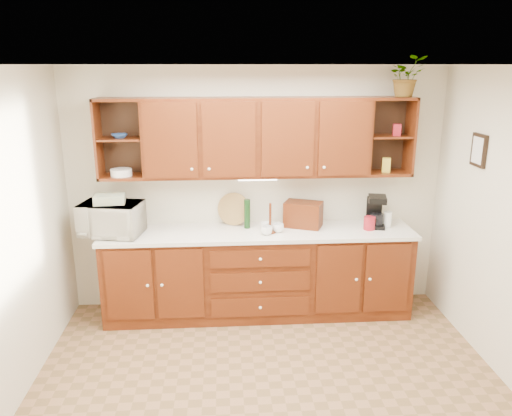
{
  "coord_description": "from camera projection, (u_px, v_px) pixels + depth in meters",
  "views": [
    {
      "loc": [
        -0.36,
        -3.46,
        2.6
      ],
      "look_at": [
        -0.04,
        1.15,
        1.27
      ],
      "focal_mm": 35.0,
      "sensor_mm": 36.0,
      "label": 1
    }
  ],
  "objects": [
    {
      "name": "canister_white",
      "position": [
        387.0,
        219.0,
        5.29
      ],
      "size": [
        0.09,
        0.09,
        0.17
      ],
      "primitive_type": "cylinder",
      "rotation": [
        0.0,
        0.0,
        -0.0
      ],
      "color": "white",
      "rests_on": "countertop"
    },
    {
      "name": "base_cabinets",
      "position": [
        258.0,
        274.0,
        5.33
      ],
      "size": [
        3.2,
        0.6,
        0.9
      ],
      "primitive_type": "cube",
      "color": "#3B1306",
      "rests_on": "floor"
    },
    {
      "name": "mug_tree",
      "position": [
        270.0,
        228.0,
        5.12
      ],
      "size": [
        0.24,
        0.26,
        0.31
      ],
      "rotation": [
        0.0,
        0.0,
        -0.01
      ],
      "color": "#3B1306",
      "rests_on": "countertop"
    },
    {
      "name": "ceiling",
      "position": [
        274.0,
        65.0,
        3.34
      ],
      "size": [
        4.0,
        4.0,
        0.0
      ],
      "primitive_type": "plane",
      "rotation": [
        3.14,
        0.0,
        0.0
      ],
      "color": "white",
      "rests_on": "back_wall"
    },
    {
      "name": "potted_plant",
      "position": [
        406.0,
        76.0,
        4.94
      ],
      "size": [
        0.39,
        0.34,
        0.4
      ],
      "primitive_type": "imported",
      "rotation": [
        0.0,
        0.0,
        0.09
      ],
      "color": "#999999",
      "rests_on": "upper_cabinets"
    },
    {
      "name": "pantry_box_yellow",
      "position": [
        386.0,
        165.0,
        5.2
      ],
      "size": [
        0.1,
        0.09,
        0.15
      ],
      "primitive_type": "cube",
      "rotation": [
        0.0,
        0.0,
        -0.3
      ],
      "color": "gold",
      "rests_on": "upper_cabinets"
    },
    {
      "name": "canister_red",
      "position": [
        369.0,
        223.0,
        5.2
      ],
      "size": [
        0.14,
        0.14,
        0.14
      ],
      "primitive_type": "cylinder",
      "rotation": [
        0.0,
        0.0,
        -0.18
      ],
      "color": "maroon",
      "rests_on": "countertop"
    },
    {
      "name": "countertop",
      "position": [
        258.0,
        233.0,
        5.19
      ],
      "size": [
        3.24,
        0.64,
        0.04
      ],
      "primitive_type": "cube",
      "color": "silver",
      "rests_on": "base_cabinets"
    },
    {
      "name": "wicker_basket",
      "position": [
        109.0,
        228.0,
        5.07
      ],
      "size": [
        0.28,
        0.28,
        0.13
      ],
      "primitive_type": "cylinder",
      "rotation": [
        0.0,
        0.0,
        -0.38
      ],
      "color": "#9F7B42",
      "rests_on": "countertop"
    },
    {
      "name": "framed_picture",
      "position": [
        479.0,
        150.0,
        4.54
      ],
      "size": [
        0.03,
        0.24,
        0.3
      ],
      "primitive_type": "cube",
      "color": "black",
      "rests_on": "right_wall"
    },
    {
      "name": "pantry_box_red",
      "position": [
        397.0,
        130.0,
        5.11
      ],
      "size": [
        0.09,
        0.09,
        0.12
      ],
      "primitive_type": "cube",
      "rotation": [
        0.0,
        0.0,
        -0.23
      ],
      "color": "maroon",
      "rests_on": "upper_cabinets"
    },
    {
      "name": "floor",
      "position": [
        271.0,
        396.0,
        4.06
      ],
      "size": [
        4.0,
        4.0,
        0.0
      ],
      "primitive_type": "plane",
      "color": "#8C6240",
      "rests_on": "ground"
    },
    {
      "name": "wine_bottle",
      "position": [
        247.0,
        214.0,
        5.23
      ],
      "size": [
        0.07,
        0.07,
        0.31
      ],
      "primitive_type": "cylinder",
      "rotation": [
        0.0,
        0.0,
        -0.08
      ],
      "color": "black",
      "rests_on": "countertop"
    },
    {
      "name": "bowl_stack",
      "position": [
        119.0,
        136.0,
        4.95
      ],
      "size": [
        0.2,
        0.2,
        0.04
      ],
      "primitive_type": "imported",
      "rotation": [
        0.0,
        0.0,
        0.28
      ],
      "color": "navy",
      "rests_on": "upper_cabinets"
    },
    {
      "name": "coffee_maker",
      "position": [
        376.0,
        212.0,
        5.28
      ],
      "size": [
        0.23,
        0.27,
        0.34
      ],
      "rotation": [
        0.0,
        0.0,
        -0.23
      ],
      "color": "black",
      "rests_on": "countertop"
    },
    {
      "name": "undercabinet_light",
      "position": [
        258.0,
        179.0,
        5.13
      ],
      "size": [
        0.4,
        0.05,
        0.02
      ],
      "primitive_type": "cube",
      "color": "white",
      "rests_on": "upper_cabinets"
    },
    {
      "name": "canister_yellow",
      "position": [
        371.0,
        224.0,
        5.21
      ],
      "size": [
        0.09,
        0.09,
        0.12
      ],
      "primitive_type": "cylinder",
      "rotation": [
        0.0,
        0.0,
        0.01
      ],
      "color": "gold",
      "rests_on": "countertop"
    },
    {
      "name": "towel_stack",
      "position": [
        110.0,
        199.0,
        4.97
      ],
      "size": [
        0.32,
        0.25,
        0.09
      ],
      "primitive_type": "cube",
      "rotation": [
        0.0,
        0.0,
        0.1
      ],
      "color": "#E2BF6A",
      "rests_on": "microwave"
    },
    {
      "name": "back_wall",
      "position": [
        256.0,
        190.0,
        5.38
      ],
      "size": [
        4.0,
        0.0,
        4.0
      ],
      "primitive_type": "plane",
      "rotation": [
        1.57,
        0.0,
        0.0
      ],
      "color": "beige",
      "rests_on": "floor"
    },
    {
      "name": "plate_stack",
      "position": [
        121.0,
        172.0,
        5.03
      ],
      "size": [
        0.27,
        0.27,
        0.07
      ],
      "primitive_type": "cylinder",
      "rotation": [
        0.0,
        0.0,
        0.29
      ],
      "color": "white",
      "rests_on": "upper_cabinets"
    },
    {
      "name": "upper_cabinets",
      "position": [
        258.0,
        137.0,
        5.06
      ],
      "size": [
        3.2,
        0.33,
        0.8
      ],
      "color": "#3B1306",
      "rests_on": "back_wall"
    },
    {
      "name": "bread_box",
      "position": [
        303.0,
        214.0,
        5.29
      ],
      "size": [
        0.45,
        0.37,
        0.27
      ],
      "primitive_type": "cube",
      "rotation": [
        0.0,
        0.0,
        -0.39
      ],
      "color": "#3B1306",
      "rests_on": "countertop"
    },
    {
      "name": "woven_tray",
      "position": [
        234.0,
        224.0,
        5.39
      ],
      "size": [
        0.36,
        0.2,
        0.35
      ],
      "primitive_type": "cylinder",
      "rotation": [
        1.36,
        0.0,
        -0.32
      ],
      "color": "#9F7B42",
      "rests_on": "countertop"
    },
    {
      "name": "microwave",
      "position": [
        111.0,
        219.0,
        5.02
      ],
      "size": [
        0.66,
        0.51,
        0.33
      ],
      "primitive_type": "imported",
      "rotation": [
        0.0,
        0.0,
        -0.19
      ],
      "color": "silver",
      "rests_on": "countertop"
    }
  ]
}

